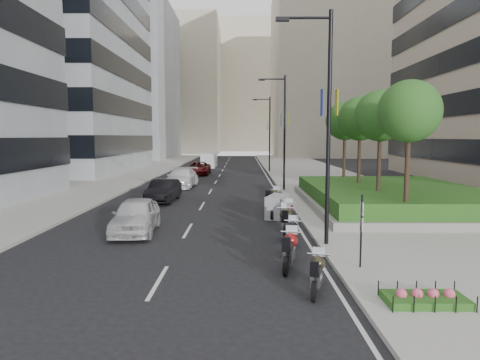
{
  "coord_description": "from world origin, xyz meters",
  "views": [
    {
      "loc": [
        1.01,
        -15.37,
        4.33
      ],
      "look_at": [
        0.9,
        7.39,
        2.0
      ],
      "focal_mm": 32.0,
      "sensor_mm": 36.0,
      "label": 1
    }
  ],
  "objects_px": {
    "motorcycle_6": "(273,200)",
    "car_a": "(136,215)",
    "lamp_post_1": "(283,127)",
    "motorcycle_2": "(292,236)",
    "motorcycle_0": "(317,273)",
    "delivery_van": "(209,161)",
    "lamp_post_2": "(268,130)",
    "motorcycle_3": "(285,222)",
    "lamp_post_0": "(325,117)",
    "car_c": "(181,178)",
    "car_b": "(163,191)",
    "parking_sign": "(361,227)",
    "motorcycle_1": "(289,250)",
    "motorcycle_4": "(288,214)",
    "car_d": "(198,168)",
    "motorcycle_5": "(277,207)"
  },
  "relations": [
    {
      "from": "parking_sign",
      "to": "car_d",
      "type": "distance_m",
      "value": 35.75
    },
    {
      "from": "parking_sign",
      "to": "motorcycle_1",
      "type": "xyz_separation_m",
      "value": [
        -2.23,
        0.41,
        -0.86
      ]
    },
    {
      "from": "motorcycle_2",
      "to": "motorcycle_0",
      "type": "bearing_deg",
      "value": -163.07
    },
    {
      "from": "delivery_van",
      "to": "motorcycle_1",
      "type": "bearing_deg",
      "value": -78.88
    },
    {
      "from": "motorcycle_0",
      "to": "delivery_van",
      "type": "distance_m",
      "value": 48.52
    },
    {
      "from": "parking_sign",
      "to": "motorcycle_0",
      "type": "bearing_deg",
      "value": -133.89
    },
    {
      "from": "car_b",
      "to": "car_d",
      "type": "height_order",
      "value": "car_b"
    },
    {
      "from": "car_b",
      "to": "car_a",
      "type": "bearing_deg",
      "value": -83.81
    },
    {
      "from": "car_a",
      "to": "car_b",
      "type": "height_order",
      "value": "car_a"
    },
    {
      "from": "lamp_post_1",
      "to": "motorcycle_5",
      "type": "bearing_deg",
      "value": -96.66
    },
    {
      "from": "motorcycle_2",
      "to": "car_c",
      "type": "relative_size",
      "value": 0.38
    },
    {
      "from": "motorcycle_0",
      "to": "lamp_post_2",
      "type": "bearing_deg",
      "value": 14.19
    },
    {
      "from": "lamp_post_0",
      "to": "lamp_post_2",
      "type": "xyz_separation_m",
      "value": [
        0.0,
        35.0,
        0.0
      ]
    },
    {
      "from": "motorcycle_4",
      "to": "lamp_post_0",
      "type": "bearing_deg",
      "value": -159.17
    },
    {
      "from": "lamp_post_1",
      "to": "motorcycle_0",
      "type": "relative_size",
      "value": 4.71
    },
    {
      "from": "lamp_post_1",
      "to": "motorcycle_2",
      "type": "xyz_separation_m",
      "value": [
        -1.25,
        -17.43,
        -4.49
      ]
    },
    {
      "from": "parking_sign",
      "to": "motorcycle_6",
      "type": "distance_m",
      "value": 11.53
    },
    {
      "from": "car_a",
      "to": "lamp_post_2",
      "type": "bearing_deg",
      "value": 72.24
    },
    {
      "from": "lamp_post_1",
      "to": "motorcycle_1",
      "type": "xyz_separation_m",
      "value": [
        -1.57,
        -19.59,
        -4.47
      ]
    },
    {
      "from": "car_a",
      "to": "car_c",
      "type": "xyz_separation_m",
      "value": [
        -0.37,
        17.24,
        0.02
      ]
    },
    {
      "from": "motorcycle_3",
      "to": "lamp_post_0",
      "type": "bearing_deg",
      "value": -137.72
    },
    {
      "from": "motorcycle_5",
      "to": "motorcycle_2",
      "type": "bearing_deg",
      "value": -160.54
    },
    {
      "from": "car_c",
      "to": "motorcycle_4",
      "type": "bearing_deg",
      "value": -61.31
    },
    {
      "from": "motorcycle_6",
      "to": "car_a",
      "type": "xyz_separation_m",
      "value": [
        -6.6,
        -5.77,
        0.15
      ]
    },
    {
      "from": "motorcycle_1",
      "to": "motorcycle_6",
      "type": "height_order",
      "value": "motorcycle_6"
    },
    {
      "from": "lamp_post_0",
      "to": "car_d",
      "type": "distance_m",
      "value": 32.96
    },
    {
      "from": "lamp_post_0",
      "to": "motorcycle_1",
      "type": "height_order",
      "value": "lamp_post_0"
    },
    {
      "from": "motorcycle_6",
      "to": "lamp_post_2",
      "type": "bearing_deg",
      "value": 22.08
    },
    {
      "from": "motorcycle_3",
      "to": "delivery_van",
      "type": "height_order",
      "value": "delivery_van"
    },
    {
      "from": "motorcycle_3",
      "to": "car_b",
      "type": "relative_size",
      "value": 0.54
    },
    {
      "from": "motorcycle_0",
      "to": "motorcycle_2",
      "type": "relative_size",
      "value": 0.9
    },
    {
      "from": "motorcycle_1",
      "to": "car_c",
      "type": "relative_size",
      "value": 0.4
    },
    {
      "from": "motorcycle_3",
      "to": "car_d",
      "type": "bearing_deg",
      "value": 19.72
    },
    {
      "from": "lamp_post_1",
      "to": "delivery_van",
      "type": "distance_m",
      "value": 27.72
    },
    {
      "from": "lamp_post_1",
      "to": "motorcycle_2",
      "type": "distance_m",
      "value": 18.04
    },
    {
      "from": "lamp_post_1",
      "to": "lamp_post_2",
      "type": "xyz_separation_m",
      "value": [
        0.0,
        18.0,
        0.0
      ]
    },
    {
      "from": "parking_sign",
      "to": "delivery_van",
      "type": "relative_size",
      "value": 0.52
    },
    {
      "from": "lamp_post_2",
      "to": "motorcycle_4",
      "type": "bearing_deg",
      "value": -91.65
    },
    {
      "from": "motorcycle_3",
      "to": "motorcycle_6",
      "type": "bearing_deg",
      "value": 7.46
    },
    {
      "from": "lamp_post_1",
      "to": "lamp_post_2",
      "type": "relative_size",
      "value": 1.0
    },
    {
      "from": "lamp_post_0",
      "to": "motorcycle_1",
      "type": "distance_m",
      "value": 5.4
    },
    {
      "from": "motorcycle_0",
      "to": "motorcycle_3",
      "type": "xyz_separation_m",
      "value": [
        -0.22,
        6.55,
        0.12
      ]
    },
    {
      "from": "parking_sign",
      "to": "car_c",
      "type": "xyz_separation_m",
      "value": [
        -8.96,
        22.79,
        -0.65
      ]
    },
    {
      "from": "lamp_post_0",
      "to": "motorcycle_2",
      "type": "distance_m",
      "value": 4.68
    },
    {
      "from": "lamp_post_0",
      "to": "motorcycle_2",
      "type": "bearing_deg",
      "value": -161.19
    },
    {
      "from": "motorcycle_6",
      "to": "car_a",
      "type": "height_order",
      "value": "car_a"
    },
    {
      "from": "lamp_post_0",
      "to": "car_c",
      "type": "height_order",
      "value": "lamp_post_0"
    },
    {
      "from": "car_d",
      "to": "motorcycle_4",
      "type": "bearing_deg",
      "value": -74.67
    },
    {
      "from": "lamp_post_1",
      "to": "delivery_van",
      "type": "bearing_deg",
      "value": 106.45
    },
    {
      "from": "car_a",
      "to": "delivery_van",
      "type": "xyz_separation_m",
      "value": [
        0.17,
        40.72,
        0.13
      ]
    }
  ]
}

